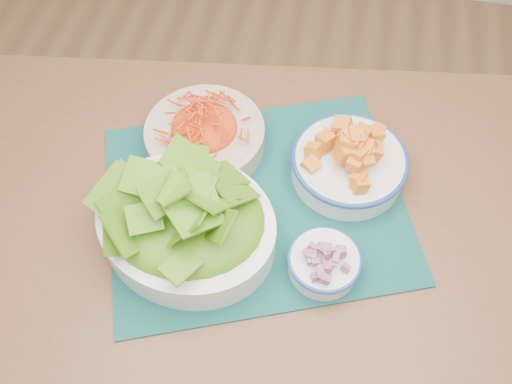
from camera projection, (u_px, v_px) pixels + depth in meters
The scene contains 6 objects.
table at pixel (276, 270), 1.03m from camera, with size 1.37×1.01×0.75m.
placemat at pixel (256, 202), 0.99m from camera, with size 0.51×0.42×0.00m, color #08312F.
carrot_bowl at pixel (205, 131), 1.03m from camera, with size 0.26×0.26×0.09m.
squash_bowl at pixel (350, 158), 0.98m from camera, with size 0.24×0.24×0.11m.
lettuce_bowl at pixel (185, 217), 0.90m from camera, with size 0.35×0.32×0.15m.
onion_bowl at pixel (324, 261), 0.90m from camera, with size 0.12×0.12×0.06m.
Camera 1 is at (-0.10, -0.18, 1.59)m, focal length 40.00 mm.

